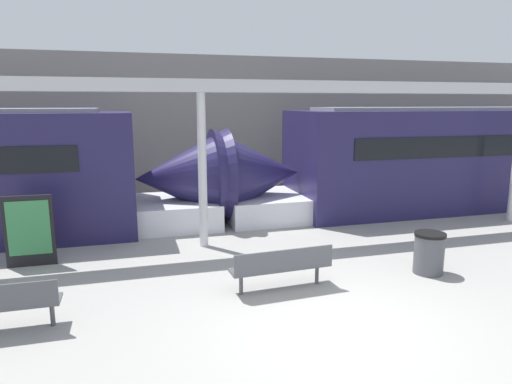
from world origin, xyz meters
TOP-DOWN VIEW (x-y plane):
  - ground_plane at (0.00, 0.00)m, footprint 60.00×60.00m
  - station_wall at (0.00, 10.75)m, footprint 56.00×0.20m
  - train_left at (7.79, 6.66)m, footprint 16.56×2.93m
  - bench_near at (-0.27, 1.50)m, footprint 1.88×0.55m
  - bench_far at (-4.62, 1.12)m, footprint 1.43×0.45m
  - trash_bin at (2.82, 1.53)m, footprint 0.60×0.60m
  - poster_board at (-4.85, 4.10)m, footprint 0.96×0.07m
  - support_column_near at (-1.19, 4.49)m, footprint 0.20×0.20m
  - canopy_beam at (-1.19, 4.49)m, footprint 28.00×0.60m

SIDE VIEW (x-z plane):
  - ground_plane at x=0.00m, z-range 0.00..0.00m
  - trash_bin at x=2.82m, z-range 0.00..0.83m
  - bench_far at x=-4.62m, z-range 0.08..0.88m
  - bench_near at x=-0.27m, z-range 0.08..0.89m
  - poster_board at x=-4.85m, z-range 0.01..1.50m
  - train_left at x=7.79m, z-range -0.09..3.11m
  - support_column_near at x=-1.19m, z-range 0.00..3.56m
  - station_wall at x=0.00m, z-range 0.00..5.00m
  - canopy_beam at x=-1.19m, z-range 3.56..3.84m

